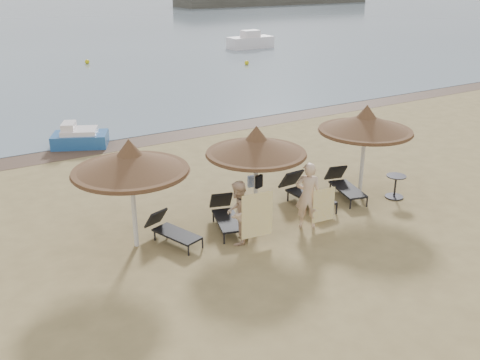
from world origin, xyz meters
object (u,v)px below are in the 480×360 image
object	(u,v)px
lounger_near_right	(305,191)
person_left	(238,208)
palapa_left	(130,162)
lounger_far_right	(344,184)
palapa_center	(256,146)
person_right	(308,190)
palapa_right	(366,124)
pedal_boat	(79,137)
lounger_near_left	(226,214)
lounger_far_left	(171,229)
side_table	(395,187)

from	to	relation	value
lounger_near_right	person_left	world-z (taller)	person_left
palapa_left	lounger_far_right	world-z (taller)	palapa_left
palapa_center	person_right	size ratio (longest dim) A/B	1.27
palapa_right	lounger_near_right	size ratio (longest dim) A/B	1.42
person_right	pedal_boat	bearing A→B (deg)	-34.47
lounger_near_left	lounger_far_right	world-z (taller)	lounger_far_right
palapa_right	lounger_far_left	world-z (taller)	palapa_right
palapa_left	lounger_far_left	xyz separation A→B (m)	(0.85, -0.22, -1.92)
palapa_right	person_left	world-z (taller)	palapa_right
palapa_left	palapa_right	distance (m)	7.24
lounger_far_left	person_left	distance (m)	1.84
palapa_right	person_right	world-z (taller)	palapa_right
lounger_far_left	lounger_near_left	world-z (taller)	lounger_near_left
palapa_left	palapa_right	xyz separation A→B (m)	(7.23, -0.34, -0.01)
lounger_near_right	person_left	bearing A→B (deg)	-162.69
palapa_left	pedal_boat	size ratio (longest dim) A/B	1.18
palapa_right	pedal_boat	size ratio (longest dim) A/B	1.17
palapa_left	person_left	bearing A→B (deg)	-27.27
palapa_left	lounger_near_left	bearing A→B (deg)	-5.15
lounger_far_left	lounger_near_left	bearing A→B (deg)	-18.96
palapa_left	side_table	xyz separation A→B (m)	(7.88, -1.16, -1.91)
side_table	lounger_far_right	bearing A→B (deg)	142.95
palapa_left	person_left	xyz separation A→B (m)	(2.29, -1.18, -1.28)
person_right	pedal_boat	world-z (taller)	person_right
lounger_near_left	pedal_boat	distance (m)	9.22
lounger_near_left	person_right	world-z (taller)	person_right
palapa_center	person_left	xyz separation A→B (m)	(-1.13, -0.94, -1.18)
palapa_left	person_right	size ratio (longest dim) A/B	1.33
palapa_right	lounger_near_right	world-z (taller)	palapa_right
person_left	palapa_center	bearing A→B (deg)	175.83
lounger_near_left	lounger_near_right	bearing A→B (deg)	18.81
lounger_near_right	lounger_far_right	distance (m)	1.43
palapa_right	person_right	size ratio (longest dim) A/B	1.32
palapa_right	side_table	xyz separation A→B (m)	(0.65, -0.82, -1.90)
palapa_left	palapa_right	world-z (taller)	palapa_left
person_right	palapa_center	bearing A→B (deg)	-12.93
palapa_left	person_right	bearing A→B (deg)	-17.49
pedal_boat	palapa_center	bearing A→B (deg)	-50.86
lounger_far_right	person_right	bearing A→B (deg)	-139.50
palapa_left	side_table	distance (m)	8.19
palapa_left	lounger_near_left	xyz separation A→B (m)	(2.47, -0.22, -1.89)
palapa_center	lounger_far_left	world-z (taller)	palapa_center
palapa_left	person_right	distance (m)	4.70
lounger_near_left	palapa_left	bearing A→B (deg)	-168.58
person_left	person_right	distance (m)	2.07
lounger_near_right	side_table	xyz separation A→B (m)	(2.65, -1.04, -0.06)
lounger_far_left	person_left	bearing A→B (deg)	-52.60
palapa_center	pedal_boat	size ratio (longest dim) A/B	1.13
lounger_near_left	side_table	world-z (taller)	lounger_near_left
palapa_right	pedal_boat	xyz separation A→B (m)	(-6.21, 9.22, -1.87)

